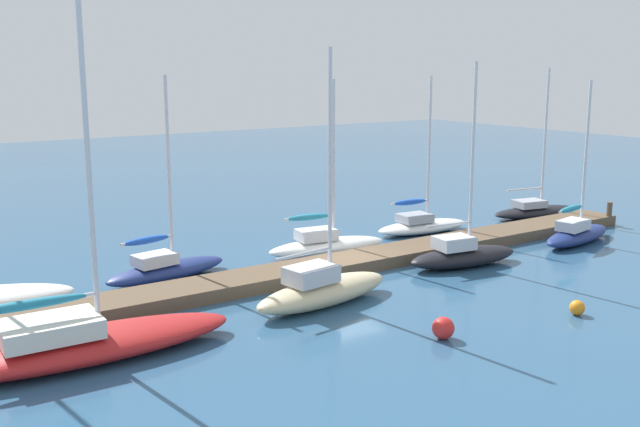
{
  "coord_description": "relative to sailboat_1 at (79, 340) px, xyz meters",
  "views": [
    {
      "loc": [
        -17.41,
        -23.74,
        8.31
      ],
      "look_at": [
        0.0,
        2.0,
        2.0
      ],
      "focal_mm": 41.6,
      "sensor_mm": 36.0,
      "label": 1
    }
  ],
  "objects": [
    {
      "name": "mooring_buoy_orange",
      "position": [
        15.0,
        -5.44,
        -0.37
      ],
      "size": [
        0.51,
        0.51,
        0.51
      ],
      "primitive_type": "sphere",
      "color": "orange",
      "rests_on": "ground_plane"
    },
    {
      "name": "sailboat_5",
      "position": [
        16.18,
        1.13,
        -0.07
      ],
      "size": [
        5.29,
        2.33,
        8.39
      ],
      "rotation": [
        0.0,
        0.0,
        -0.14
      ],
      "color": "black",
      "rests_on": "ground_plane"
    },
    {
      "name": "sailboat_6",
      "position": [
        18.93,
        6.77,
        -0.15
      ],
      "size": [
        5.3,
        2.2,
        7.74
      ],
      "rotation": [
        0.0,
        0.0,
        -0.09
      ],
      "color": "white",
      "rests_on": "ground_plane"
    },
    {
      "name": "sailboat_7",
      "position": [
        23.51,
        1.03,
        -0.08
      ],
      "size": [
        5.46,
        2.41,
        7.57
      ],
      "rotation": [
        0.0,
        0.0,
        0.19
      ],
      "color": "navy",
      "rests_on": "ground_plane"
    },
    {
      "name": "mooring_buoy_red",
      "position": [
        9.75,
        -4.53,
        -0.28
      ],
      "size": [
        0.7,
        0.7,
        0.7
      ],
      "primitive_type": "sphere",
      "color": "red",
      "rests_on": "ground_plane"
    },
    {
      "name": "sailboat_4",
      "position": [
        12.54,
        5.89,
        -0.08
      ],
      "size": [
        5.73,
        2.36,
        7.66
      ],
      "rotation": [
        0.0,
        0.0,
        -0.14
      ],
      "color": "white",
      "rests_on": "ground_plane"
    },
    {
      "name": "dock_piling_far_end",
      "position": [
        28.2,
        2.6,
        -0.0
      ],
      "size": [
        0.28,
        0.28,
        1.24
      ],
      "primitive_type": "cylinder",
      "color": "brown",
      "rests_on": "ground_plane"
    },
    {
      "name": "sailboat_3",
      "position": [
        8.49,
        0.23,
        -0.01
      ],
      "size": [
        5.98,
        2.49,
        8.85
      ],
      "rotation": [
        0.0,
        0.0,
        0.14
      ],
      "color": "beige",
      "rests_on": "ground_plane"
    },
    {
      "name": "dock_pier",
      "position": [
        11.95,
        3.48,
        -0.37
      ],
      "size": [
        33.29,
        2.06,
        0.5
      ],
      "primitive_type": "cube",
      "color": "brown",
      "rests_on": "ground_plane"
    },
    {
      "name": "ground_plane",
      "position": [
        11.95,
        3.48,
        -0.62
      ],
      "size": [
        120.0,
        120.0,
        0.0
      ],
      "primitive_type": "plane",
      "color": "#2D567A"
    },
    {
      "name": "sailboat_2",
      "position": [
        5.18,
        6.28,
        -0.1
      ],
      "size": [
        5.42,
        2.38,
        7.89
      ],
      "rotation": [
        0.0,
        0.0,
        0.17
      ],
      "color": "navy",
      "rests_on": "ground_plane"
    },
    {
      "name": "sailboat_1",
      "position": [
        0.0,
        0.0,
        0.0
      ],
      "size": [
        8.95,
        2.68,
        13.92
      ],
      "rotation": [
        0.0,
        0.0,
        -0.02
      ],
      "color": "#B21E1E",
      "rests_on": "ground_plane"
    },
    {
      "name": "sailboat_8",
      "position": [
        26.73,
        6.14,
        -0.18
      ],
      "size": [
        5.69,
        2.66,
        8.09
      ],
      "rotation": [
        0.0,
        0.0,
        -0.19
      ],
      "color": "black",
      "rests_on": "ground_plane"
    }
  ]
}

